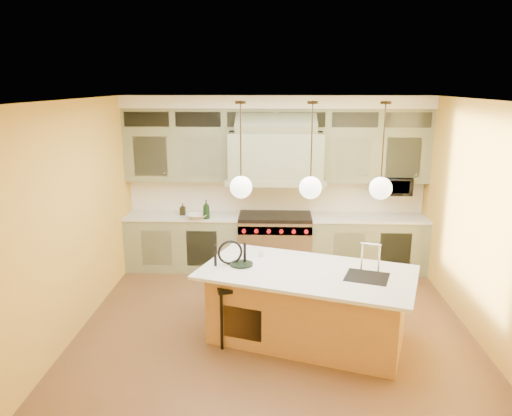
{
  "coord_description": "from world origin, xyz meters",
  "views": [
    {
      "loc": [
        -0.01,
        -5.88,
        3.09
      ],
      "look_at": [
        -0.26,
        0.7,
        1.44
      ],
      "focal_mm": 35.0,
      "sensor_mm": 36.0,
      "label": 1
    }
  ],
  "objects_px": {
    "range": "(275,242)",
    "microwave": "(394,186)",
    "counter_stool": "(233,285)",
    "kitchen_island": "(308,304)"
  },
  "relations": [
    {
      "from": "kitchen_island",
      "to": "microwave",
      "type": "distance_m",
      "value": 3.1
    },
    {
      "from": "range",
      "to": "microwave",
      "type": "xyz_separation_m",
      "value": [
        1.95,
        0.11,
        0.96
      ]
    },
    {
      "from": "kitchen_island",
      "to": "range",
      "type": "bearing_deg",
      "value": 117.89
    },
    {
      "from": "microwave",
      "to": "range",
      "type": "bearing_deg",
      "value": -176.88
    },
    {
      "from": "kitchen_island",
      "to": "microwave",
      "type": "relative_size",
      "value": 5.14
    },
    {
      "from": "range",
      "to": "microwave",
      "type": "height_order",
      "value": "microwave"
    },
    {
      "from": "range",
      "to": "kitchen_island",
      "type": "bearing_deg",
      "value": -80.43
    },
    {
      "from": "kitchen_island",
      "to": "counter_stool",
      "type": "bearing_deg",
      "value": -160.8
    },
    {
      "from": "counter_stool",
      "to": "microwave",
      "type": "height_order",
      "value": "microwave"
    },
    {
      "from": "range",
      "to": "kitchen_island",
      "type": "xyz_separation_m",
      "value": [
        0.4,
        -2.4,
        -0.01
      ]
    }
  ]
}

